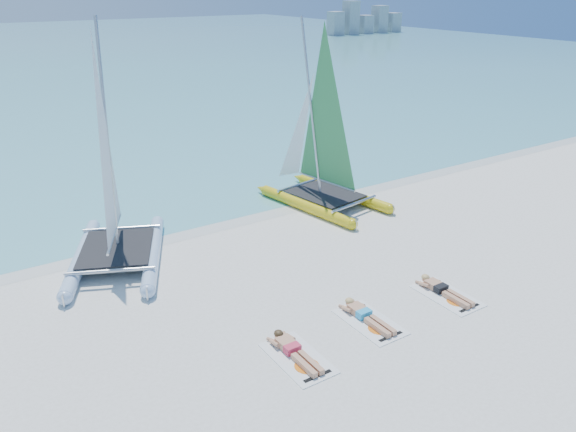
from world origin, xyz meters
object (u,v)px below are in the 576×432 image
Objects in this scene: towel_c at (447,296)px; sunbather_c at (442,289)px; catamaran_yellow at (316,146)px; towel_b at (370,322)px; catamaran_blue at (110,193)px; sunbather_b at (365,315)px; sunbather_a at (293,350)px; towel_a at (298,358)px.

sunbather_c is (0.00, 0.19, 0.11)m from towel_c.
towel_b is at bearing -125.94° from catamaran_yellow.
catamaran_yellow is 3.74× the size of towel_b.
catamaran_blue is 4.15× the size of sunbather_c.
sunbather_b is at bearing 90.00° from towel_b.
sunbather_a is at bearing -179.13° from towel_b.
towel_b is (-3.74, -7.54, -2.17)m from catamaran_yellow.
towel_b is 1.07× the size of sunbather_b.
sunbather_b reaches higher than towel_b.
sunbather_b is at bearing 5.63° from sunbather_a.
towel_a is at bearing -137.43° from catamaran_yellow.
sunbather_a is 2.31m from sunbather_b.
catamaran_yellow is 3.74× the size of towel_a.
towel_a is (1.85, -7.01, -2.13)m from catamaran_blue.
towel_a is at bearing -90.00° from sunbather_a.
towel_a is (-6.04, -7.77, -2.17)m from catamaran_yellow.
sunbather_b is at bearing 10.32° from towel_a.
sunbather_b is (4.15, -6.59, -2.02)m from catamaran_blue.
towel_a is 2.34m from sunbather_b.
catamaran_blue reaches higher than towel_c.
towel_b is at bearing 0.87° from sunbather_a.
towel_b is 1.00× the size of towel_c.
towel_a is at bearing -177.06° from sunbather_c.
catamaran_yellow is 8.50m from sunbather_b.
sunbather_a is (0.00, 0.19, 0.11)m from towel_a.
sunbather_a is at bearing -174.37° from sunbather_b.
towel_b is at bearing -34.51° from catamaran_blue.
towel_a is 1.07× the size of sunbather_a.
catamaran_blue is at bearing 121.43° from towel_b.
towel_c is at bearing -21.96° from catamaran_blue.
sunbather_c is at bearing 2.94° from towel_a.
sunbather_b is at bearing -126.53° from catamaran_yellow.
catamaran_blue is 8.23m from towel_b.
sunbather_a is at bearing 178.42° from towel_c.
sunbather_a is (-6.04, -7.57, -2.06)m from catamaran_yellow.
sunbather_a is (1.85, -6.82, -2.02)m from catamaran_blue.
catamaran_blue is 3.88× the size of towel_a.
sunbather_a and sunbather_b have the same top height.
towel_c is 0.22m from sunbather_c.
sunbather_a is 2.30m from towel_b.
sunbather_a is 4.86m from sunbather_c.
sunbather_c reaches higher than towel_a.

